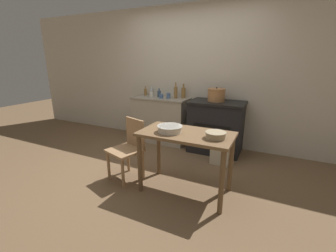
% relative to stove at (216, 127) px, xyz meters
% --- Properties ---
extents(ground_plane, '(14.00, 14.00, 0.00)m').
position_rel_stove_xyz_m(ground_plane, '(-0.60, -1.26, -0.45)').
color(ground_plane, brown).
extents(wall_back, '(8.00, 0.07, 2.55)m').
position_rel_stove_xyz_m(wall_back, '(-0.60, 0.33, 0.82)').
color(wall_back, beige).
rests_on(wall_back, ground_plane).
extents(counter_cabinet, '(1.09, 0.52, 0.88)m').
position_rel_stove_xyz_m(counter_cabinet, '(-1.12, 0.05, -0.01)').
color(counter_cabinet, '#B2A893').
rests_on(counter_cabinet, ground_plane).
extents(stove, '(0.93, 0.62, 0.90)m').
position_rel_stove_xyz_m(stove, '(0.00, 0.00, 0.00)').
color(stove, black).
rests_on(stove, ground_plane).
extents(work_table, '(1.10, 0.59, 0.77)m').
position_rel_stove_xyz_m(work_table, '(-0.01, -1.43, 0.19)').
color(work_table, brown).
rests_on(work_table, ground_plane).
extents(chair, '(0.50, 0.50, 0.83)m').
position_rel_stove_xyz_m(chair, '(-0.82, -1.46, -0.00)').
color(chair, '#A87F56').
rests_on(chair, ground_plane).
extents(flour_sack, '(0.28, 0.20, 0.33)m').
position_rel_stove_xyz_m(flour_sack, '(0.21, -0.47, -0.29)').
color(flour_sack, beige).
rests_on(flour_sack, ground_plane).
extents(stock_pot, '(0.30, 0.30, 0.24)m').
position_rel_stove_xyz_m(stock_pot, '(-0.03, 0.01, 0.56)').
color(stock_pot, '#B77A47').
rests_on(stock_pot, stove).
extents(mixing_bowl_large, '(0.23, 0.23, 0.07)m').
position_rel_stove_xyz_m(mixing_bowl_large, '(0.35, -1.48, 0.36)').
color(mixing_bowl_large, tan).
rests_on(mixing_bowl_large, work_table).
extents(mixing_bowl_small, '(0.30, 0.30, 0.08)m').
position_rel_stove_xyz_m(mixing_bowl_small, '(-0.19, -1.50, 0.36)').
color(mixing_bowl_small, silver).
rests_on(mixing_bowl_small, work_table).
extents(bottle_far_left, '(0.06, 0.06, 0.19)m').
position_rel_stove_xyz_m(bottle_far_left, '(-1.43, 0.23, 0.50)').
color(bottle_far_left, silver).
rests_on(bottle_far_left, counter_cabinet).
extents(bottle_left, '(0.08, 0.08, 0.27)m').
position_rel_stove_xyz_m(bottle_left, '(-0.70, 0.18, 0.53)').
color(bottle_left, olive).
rests_on(bottle_left, counter_cabinet).
extents(bottle_mid_left, '(0.06, 0.06, 0.18)m').
position_rel_stove_xyz_m(bottle_mid_left, '(-1.53, 0.16, 0.50)').
color(bottle_mid_left, olive).
rests_on(bottle_mid_left, counter_cabinet).
extents(bottle_center_left, '(0.07, 0.07, 0.30)m').
position_rel_stove_xyz_m(bottle_center_left, '(-0.83, 0.11, 0.54)').
color(bottle_center_left, olive).
rests_on(bottle_center_left, counter_cabinet).
extents(bottle_center, '(0.07, 0.07, 0.17)m').
position_rel_stove_xyz_m(bottle_center, '(-1.17, 0.08, 0.49)').
color(bottle_center, '#3D5675').
rests_on(bottle_center, counter_cabinet).
extents(cup_center_right, '(0.08, 0.08, 0.09)m').
position_rel_stove_xyz_m(cup_center_right, '(-1.30, 0.01, 0.48)').
color(cup_center_right, silver).
rests_on(cup_center_right, counter_cabinet).
extents(cup_mid_right, '(0.07, 0.07, 0.10)m').
position_rel_stove_xyz_m(cup_mid_right, '(-0.94, 0.02, 0.48)').
color(cup_mid_right, '#4C6B99').
rests_on(cup_mid_right, counter_cabinet).
extents(cup_right, '(0.08, 0.08, 0.08)m').
position_rel_stove_xyz_m(cup_right, '(-1.06, -0.03, 0.47)').
color(cup_right, '#4C6B99').
rests_on(cup_right, counter_cabinet).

